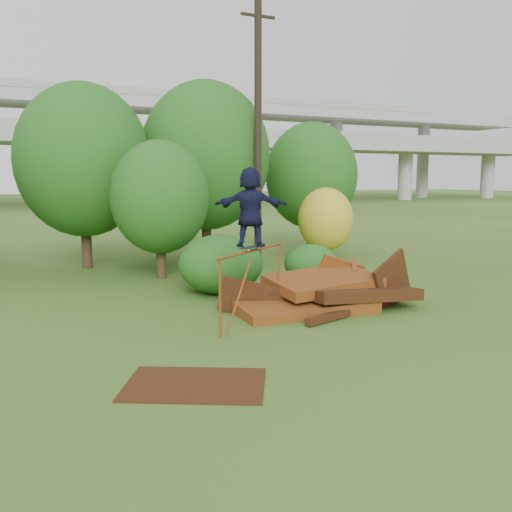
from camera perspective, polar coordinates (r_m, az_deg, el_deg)
name	(u,v)px	position (r m, az deg, el deg)	size (l,w,h in m)	color
ground	(328,336)	(12.91, 7.21, -7.93)	(240.00, 240.00, 0.00)	#2D5116
scrap_pile	(324,294)	(15.42, 6.81, -3.82)	(5.58, 2.95, 1.82)	#48210C
grind_rail	(252,268)	(13.72, -0.38, -1.19)	(2.76, 2.13, 1.79)	brown
skateboard	(250,247)	(13.57, -0.56, 0.89)	(0.72, 0.62, 0.08)	black
skater	(250,207)	(13.49, -0.57, 4.92)	(1.74, 0.55, 1.88)	#131533
flat_plate	(195,384)	(9.98, -6.11, -12.64)	(2.35, 1.68, 0.03)	#371B0B
tree_1	(83,160)	(22.99, -16.90, 9.14)	(5.09, 5.09, 7.08)	black
tree_2	(160,197)	(19.94, -9.59, 5.81)	(3.40, 3.40, 4.79)	black
tree_3	(206,156)	(24.30, -5.07, 9.92)	(5.41, 5.41, 7.50)	black
tree_4	(326,220)	(23.34, 6.97, 3.64)	(2.25, 2.25, 3.10)	black
tree_5	(311,176)	(27.12, 5.56, 8.00)	(4.32, 4.32, 6.08)	black
shrub_left	(221,264)	(17.28, -3.52, -0.81)	(2.60, 2.40, 1.80)	#174D14
shrub_right	(311,263)	(19.18, 5.50, -0.74)	(1.82, 1.67, 1.29)	#174D14
utility_pole	(258,132)	(22.29, 0.20, 12.29)	(1.40, 0.28, 10.29)	black
freeway_overpass	(33,119)	(73.89, -21.41, 12.63)	(160.00, 15.00, 13.70)	gray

